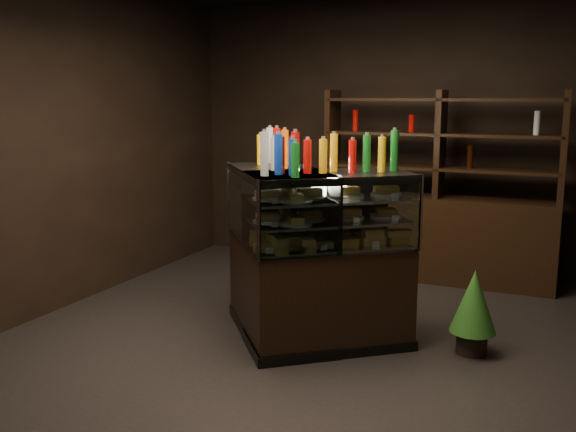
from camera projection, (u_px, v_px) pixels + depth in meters
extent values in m
plane|color=black|center=(325.00, 338.00, 5.22)|extent=(5.00, 5.00, 0.00)
cube|color=black|center=(405.00, 136.00, 7.19)|extent=(5.00, 0.02, 3.00)
cube|color=black|center=(119.00, 201.00, 2.70)|extent=(5.00, 0.02, 3.00)
cube|color=black|center=(74.00, 144.00, 5.94)|extent=(0.02, 5.00, 3.00)
cube|color=black|center=(328.00, 296.00, 5.01)|extent=(1.34, 1.25, 0.80)
cube|color=black|center=(327.00, 339.00, 5.07)|extent=(1.38, 1.28, 0.08)
cube|color=black|center=(329.00, 177.00, 4.83)|extent=(1.34, 1.25, 0.06)
cube|color=silver|center=(328.00, 245.00, 4.93)|extent=(1.27, 1.18, 0.02)
cube|color=silver|center=(329.00, 220.00, 4.90)|extent=(1.27, 1.18, 0.02)
cube|color=silver|center=(329.00, 199.00, 4.87)|extent=(1.27, 1.18, 0.02)
cube|color=white|center=(343.00, 217.00, 4.58)|extent=(0.96, 0.77, 0.57)
cylinder|color=silver|center=(421.00, 213.00, 4.74)|extent=(0.03, 0.03, 0.59)
cylinder|color=silver|center=(259.00, 221.00, 4.43)|extent=(0.03, 0.03, 0.59)
cube|color=black|center=(280.00, 288.00, 5.22)|extent=(1.25, 1.34, 0.80)
cube|color=black|center=(280.00, 330.00, 5.29)|extent=(1.28, 1.38, 0.08)
cube|color=black|center=(280.00, 173.00, 5.05)|extent=(1.25, 1.34, 0.06)
cube|color=silver|center=(280.00, 238.00, 5.15)|extent=(1.18, 1.27, 0.02)
cube|color=silver|center=(280.00, 215.00, 5.11)|extent=(1.18, 1.27, 0.02)
cube|color=silver|center=(280.00, 194.00, 5.08)|extent=(1.18, 1.27, 0.02)
cube|color=white|center=(241.00, 207.00, 5.01)|extent=(0.78, 0.96, 0.57)
cylinder|color=silver|center=(259.00, 221.00, 4.43)|extent=(0.03, 0.03, 0.59)
cylinder|color=silver|center=(229.00, 195.00, 5.60)|extent=(0.03, 0.03, 0.59)
cube|color=#C29345|center=(264.00, 245.00, 4.77)|extent=(0.20, 0.18, 0.06)
cube|color=#C29345|center=(291.00, 243.00, 4.82)|extent=(0.20, 0.18, 0.06)
cube|color=#C29345|center=(317.00, 241.00, 4.87)|extent=(0.20, 0.18, 0.06)
cube|color=#C29345|center=(342.00, 240.00, 4.92)|extent=(0.20, 0.18, 0.06)
cube|color=#C29345|center=(368.00, 238.00, 4.97)|extent=(0.20, 0.18, 0.06)
cube|color=#C29345|center=(392.00, 237.00, 5.03)|extent=(0.20, 0.18, 0.06)
cylinder|color=white|center=(269.00, 221.00, 4.78)|extent=(0.24, 0.24, 0.02)
cube|color=#C29345|center=(269.00, 217.00, 4.77)|extent=(0.19, 0.17, 0.05)
cylinder|color=white|center=(309.00, 219.00, 4.85)|extent=(0.24, 0.24, 0.02)
cube|color=#C29345|center=(309.00, 215.00, 4.85)|extent=(0.19, 0.17, 0.05)
cylinder|color=white|center=(348.00, 217.00, 4.93)|extent=(0.24, 0.24, 0.02)
cube|color=#C29345|center=(348.00, 213.00, 4.93)|extent=(0.19, 0.17, 0.05)
cylinder|color=white|center=(385.00, 215.00, 5.01)|extent=(0.24, 0.24, 0.02)
cube|color=#C29345|center=(385.00, 211.00, 5.00)|extent=(0.19, 0.17, 0.05)
cylinder|color=white|center=(269.00, 199.00, 4.74)|extent=(0.24, 0.24, 0.02)
cube|color=#C29345|center=(269.00, 194.00, 4.74)|extent=(0.19, 0.17, 0.05)
cylinder|color=white|center=(309.00, 197.00, 4.82)|extent=(0.24, 0.24, 0.02)
cube|color=#C29345|center=(309.00, 193.00, 4.82)|extent=(0.19, 0.17, 0.05)
cylinder|color=white|center=(348.00, 195.00, 4.90)|extent=(0.24, 0.24, 0.02)
cube|color=#C29345|center=(348.00, 191.00, 4.90)|extent=(0.19, 0.17, 0.05)
cylinder|color=white|center=(386.00, 194.00, 4.98)|extent=(0.24, 0.24, 0.02)
cube|color=#C29345|center=(386.00, 190.00, 4.97)|extent=(0.19, 0.17, 0.05)
cube|color=#C29345|center=(262.00, 222.00, 5.62)|extent=(0.18, 0.20, 0.06)
cube|color=#C29345|center=(268.00, 226.00, 5.42)|extent=(0.18, 0.20, 0.06)
cube|color=#C29345|center=(273.00, 231.00, 5.23)|extent=(0.18, 0.20, 0.06)
cube|color=#C29345|center=(279.00, 237.00, 5.03)|extent=(0.18, 0.20, 0.06)
cube|color=#C29345|center=(286.00, 242.00, 4.84)|extent=(0.18, 0.20, 0.06)
cube|color=#C29345|center=(293.00, 248.00, 4.64)|extent=(0.18, 0.20, 0.06)
cylinder|color=white|center=(267.00, 204.00, 5.55)|extent=(0.24, 0.24, 0.02)
cube|color=#C29345|center=(267.00, 200.00, 5.54)|extent=(0.17, 0.19, 0.05)
cylinder|color=white|center=(275.00, 210.00, 5.26)|extent=(0.24, 0.24, 0.02)
cube|color=#C29345|center=(275.00, 206.00, 5.25)|extent=(0.17, 0.19, 0.05)
cylinder|color=white|center=(285.00, 217.00, 4.96)|extent=(0.24, 0.24, 0.02)
cube|color=#C29345|center=(285.00, 212.00, 4.95)|extent=(0.17, 0.19, 0.05)
cylinder|color=white|center=(296.00, 224.00, 4.66)|extent=(0.24, 0.24, 0.02)
cube|color=#C29345|center=(296.00, 220.00, 4.66)|extent=(0.17, 0.19, 0.05)
cylinder|color=white|center=(267.00, 184.00, 5.52)|extent=(0.24, 0.24, 0.02)
cube|color=#C29345|center=(267.00, 180.00, 5.51)|extent=(0.17, 0.19, 0.05)
cylinder|color=white|center=(275.00, 189.00, 5.22)|extent=(0.24, 0.24, 0.02)
cube|color=#C29345|center=(275.00, 185.00, 5.22)|extent=(0.17, 0.19, 0.05)
cylinder|color=white|center=(285.00, 195.00, 4.93)|extent=(0.24, 0.24, 0.02)
cube|color=#C29345|center=(285.00, 190.00, 4.92)|extent=(0.17, 0.19, 0.05)
cylinder|color=white|center=(296.00, 201.00, 4.63)|extent=(0.24, 0.24, 0.02)
cube|color=#C29345|center=(296.00, 197.00, 4.63)|extent=(0.17, 0.19, 0.05)
cylinder|color=#0F38B2|center=(262.00, 156.00, 4.67)|extent=(0.06, 0.06, 0.28)
cylinder|color=silver|center=(262.00, 135.00, 4.65)|extent=(0.03, 0.03, 0.02)
cylinder|color=yellow|center=(278.00, 155.00, 4.70)|extent=(0.06, 0.06, 0.28)
cylinder|color=silver|center=(278.00, 135.00, 4.67)|extent=(0.03, 0.03, 0.02)
cylinder|color=black|center=(293.00, 155.00, 4.73)|extent=(0.06, 0.06, 0.28)
cylinder|color=silver|center=(293.00, 135.00, 4.70)|extent=(0.03, 0.03, 0.02)
cylinder|color=silver|center=(308.00, 155.00, 4.76)|extent=(0.06, 0.06, 0.28)
cylinder|color=silver|center=(308.00, 134.00, 4.73)|extent=(0.03, 0.03, 0.02)
cylinder|color=#B20C0A|center=(322.00, 154.00, 4.79)|extent=(0.06, 0.06, 0.28)
cylinder|color=silver|center=(322.00, 134.00, 4.76)|extent=(0.03, 0.03, 0.02)
cylinder|color=#D8590A|center=(337.00, 154.00, 4.82)|extent=(0.06, 0.06, 0.28)
cylinder|color=silver|center=(337.00, 134.00, 4.79)|extent=(0.03, 0.03, 0.02)
cylinder|color=#147223|center=(351.00, 154.00, 4.85)|extent=(0.06, 0.06, 0.28)
cylinder|color=silver|center=(351.00, 134.00, 4.82)|extent=(0.03, 0.03, 0.02)
cylinder|color=#0F38B2|center=(365.00, 153.00, 4.88)|extent=(0.06, 0.06, 0.28)
cylinder|color=silver|center=(366.00, 133.00, 4.85)|extent=(0.03, 0.03, 0.02)
cylinder|color=yellow|center=(379.00, 153.00, 4.90)|extent=(0.06, 0.06, 0.28)
cylinder|color=silver|center=(380.00, 133.00, 4.88)|extent=(0.03, 0.03, 0.02)
cylinder|color=black|center=(393.00, 153.00, 4.93)|extent=(0.06, 0.06, 0.28)
cylinder|color=silver|center=(394.00, 133.00, 4.91)|extent=(0.03, 0.03, 0.02)
cylinder|color=#0F38B2|center=(265.00, 147.00, 5.51)|extent=(0.06, 0.06, 0.28)
cylinder|color=silver|center=(265.00, 129.00, 5.48)|extent=(0.03, 0.03, 0.02)
cylinder|color=yellow|center=(268.00, 148.00, 5.40)|extent=(0.06, 0.06, 0.28)
cylinder|color=silver|center=(268.00, 130.00, 5.37)|extent=(0.03, 0.03, 0.02)
cylinder|color=black|center=(271.00, 149.00, 5.29)|extent=(0.06, 0.06, 0.28)
cylinder|color=silver|center=(271.00, 131.00, 5.26)|extent=(0.03, 0.03, 0.02)
cylinder|color=silver|center=(275.00, 150.00, 5.18)|extent=(0.06, 0.06, 0.28)
cylinder|color=silver|center=(275.00, 131.00, 5.15)|extent=(0.03, 0.03, 0.02)
cylinder|color=#B20C0A|center=(278.00, 151.00, 5.07)|extent=(0.06, 0.06, 0.28)
cylinder|color=silver|center=(278.00, 132.00, 5.04)|extent=(0.03, 0.03, 0.02)
cylinder|color=#D8590A|center=(282.00, 152.00, 4.96)|extent=(0.06, 0.06, 0.28)
cylinder|color=silver|center=(282.00, 133.00, 4.94)|extent=(0.03, 0.03, 0.02)
cylinder|color=#147223|center=(285.00, 154.00, 4.85)|extent=(0.06, 0.06, 0.28)
cylinder|color=silver|center=(285.00, 134.00, 4.83)|extent=(0.03, 0.03, 0.02)
cylinder|color=#0F38B2|center=(289.00, 155.00, 4.75)|extent=(0.06, 0.06, 0.28)
cylinder|color=silver|center=(289.00, 134.00, 4.72)|extent=(0.03, 0.03, 0.02)
cylinder|color=yellow|center=(293.00, 156.00, 4.64)|extent=(0.06, 0.06, 0.28)
cylinder|color=silver|center=(293.00, 135.00, 4.61)|extent=(0.03, 0.03, 0.02)
cylinder|color=black|center=(298.00, 158.00, 4.53)|extent=(0.06, 0.06, 0.28)
cylinder|color=silver|center=(298.00, 136.00, 4.50)|extent=(0.03, 0.03, 0.02)
cylinder|color=black|center=(472.00, 342.00, 4.89)|extent=(0.23, 0.23, 0.17)
cone|color=#195618|center=(474.00, 301.00, 4.83)|extent=(0.35, 0.35, 0.48)
cone|color=#195618|center=(475.00, 281.00, 4.80)|extent=(0.27, 0.27, 0.34)
cube|color=black|center=(436.00, 239.00, 6.79)|extent=(2.42, 0.43, 0.90)
cube|color=black|center=(332.00, 141.00, 7.07)|extent=(0.06, 0.38, 1.10)
cube|color=black|center=(440.00, 144.00, 6.60)|extent=(0.06, 0.38, 1.10)
cube|color=black|center=(564.00, 148.00, 6.14)|extent=(0.06, 0.38, 1.10)
cube|color=black|center=(439.00, 168.00, 6.65)|extent=(2.37, 0.39, 0.03)
cube|color=black|center=(441.00, 134.00, 6.58)|extent=(2.37, 0.39, 0.03)
cube|color=black|center=(442.00, 100.00, 6.52)|extent=(2.37, 0.39, 0.03)
cylinder|color=#0F38B2|center=(355.00, 153.00, 6.99)|extent=(0.06, 0.06, 0.22)
cylinder|color=yellow|center=(410.00, 155.00, 6.75)|extent=(0.06, 0.06, 0.22)
cylinder|color=black|center=(470.00, 157.00, 6.51)|extent=(0.06, 0.06, 0.22)
cylinder|color=silver|center=(534.00, 160.00, 6.26)|extent=(0.06, 0.06, 0.22)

